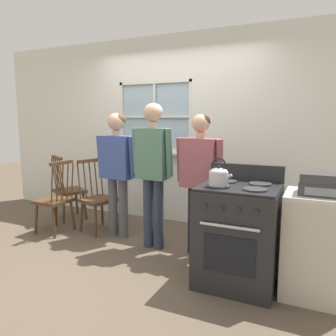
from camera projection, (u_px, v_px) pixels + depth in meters
ground_plane at (129, 255)px, 3.68m from camera, size 16.00×16.00×0.00m
wall_back at (180, 132)px, 4.73m from camera, size 6.40×0.16×2.70m
chair_by_window at (55, 200)px, 4.37m from camera, size 0.42×0.43×0.98m
chair_near_wall at (97, 199)px, 4.44m from camera, size 0.51×0.52×0.98m
chair_center_cluster at (68, 191)px, 4.96m from camera, size 0.56×0.55×0.98m
person_elderly_left at (117, 162)px, 4.15m from camera, size 0.59×0.25×1.59m
person_teen_center at (153, 162)px, 3.76m from camera, size 0.52×0.24×1.69m
person_adult_right at (200, 172)px, 3.58m from camera, size 0.57×0.27×1.57m
stove at (238, 234)px, 3.00m from camera, size 0.71×0.68×1.08m
kettle at (219, 176)px, 2.86m from camera, size 0.21×0.17×0.25m
potted_plant at (136, 146)px, 4.96m from camera, size 0.14×0.14×0.22m
side_counter at (317, 246)px, 2.78m from camera, size 0.55×0.50×0.90m
stereo at (321, 184)px, 2.68m from camera, size 0.34×0.29×0.18m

